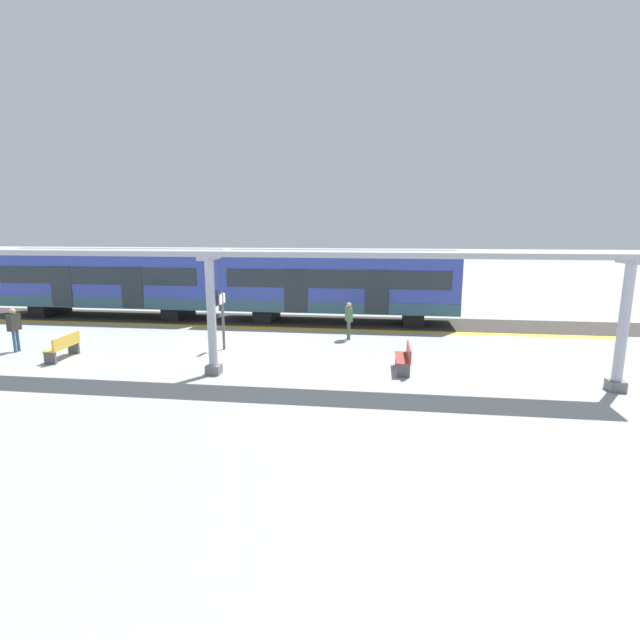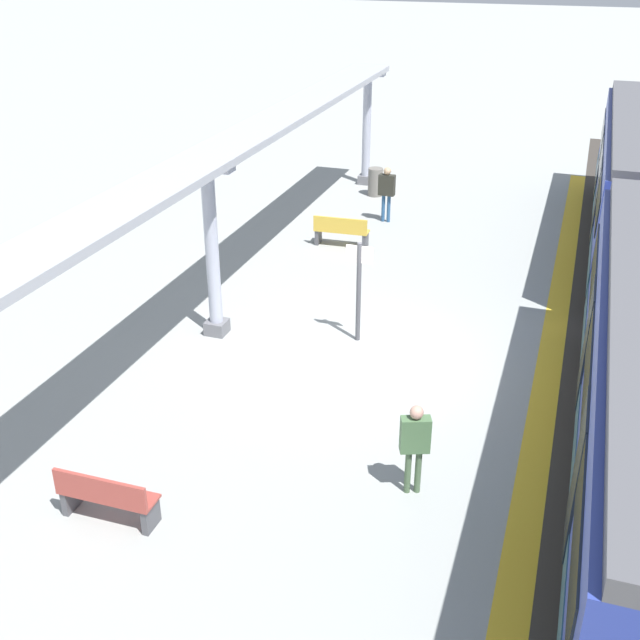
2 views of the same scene
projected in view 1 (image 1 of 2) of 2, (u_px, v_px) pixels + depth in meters
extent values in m
plane|color=#999C98|center=(246.00, 347.00, 17.99)|extent=(176.00, 176.00, 0.00)
cube|color=gold|center=(268.00, 328.00, 21.45)|extent=(0.50, 30.52, 0.01)
cube|color=#38332D|center=(277.00, 320.00, 23.25)|extent=(3.20, 42.52, 0.01)
cube|color=#2E409D|center=(111.00, 279.00, 23.98)|extent=(2.60, 11.22, 2.60)
cube|color=#2B5060|center=(113.00, 299.00, 24.18)|extent=(2.63, 11.24, 0.55)
cube|color=#515156|center=(109.00, 252.00, 23.70)|extent=(2.39, 11.22, 0.24)
cube|color=#1E262D|center=(95.00, 276.00, 22.64)|extent=(0.03, 10.33, 0.84)
cube|color=#1E262D|center=(61.00, 287.00, 22.99)|extent=(0.04, 1.10, 2.00)
cube|color=#1E262D|center=(132.00, 288.00, 22.51)|extent=(0.04, 1.10, 2.00)
cube|color=black|center=(179.00, 312.00, 23.84)|extent=(2.21, 0.90, 0.64)
cube|color=black|center=(51.00, 309.00, 24.75)|extent=(2.21, 0.90, 0.64)
cube|color=#2E409D|center=(339.00, 283.00, 22.48)|extent=(2.60, 11.22, 2.60)
cube|color=#2B5060|center=(338.00, 304.00, 22.68)|extent=(2.63, 11.24, 0.55)
cube|color=#515156|center=(339.00, 253.00, 22.20)|extent=(2.39, 11.22, 0.24)
cube|color=#1E262D|center=(336.00, 279.00, 21.14)|extent=(0.03, 10.33, 0.84)
cube|color=#1E262D|center=(296.00, 291.00, 21.49)|extent=(0.04, 1.10, 2.00)
cube|color=#1E262D|center=(377.00, 292.00, 21.01)|extent=(0.04, 1.10, 2.00)
cube|color=black|center=(413.00, 317.00, 22.34)|extent=(2.21, 0.90, 0.64)
cube|color=black|center=(267.00, 314.00, 23.25)|extent=(2.21, 0.90, 0.64)
cube|color=slate|center=(214.00, 369.00, 14.70)|extent=(0.44, 0.44, 0.30)
cylinder|color=#A9ADBE|center=(211.00, 313.00, 14.34)|extent=(0.28, 0.28, 3.31)
cube|color=#A9ADBE|center=(209.00, 258.00, 14.01)|extent=(1.10, 0.36, 0.12)
cube|color=slate|center=(616.00, 386.00, 13.19)|extent=(0.44, 0.44, 0.30)
cylinder|color=#A9ADBE|center=(624.00, 324.00, 12.84)|extent=(0.28, 0.28, 3.31)
cube|color=#A9ADBE|center=(632.00, 261.00, 12.50)|extent=(1.10, 0.36, 0.12)
cube|color=#A8AAB2|center=(209.00, 253.00, 13.98)|extent=(1.20, 24.53, 0.16)
cube|color=#A24037|center=(403.00, 358.00, 14.95)|extent=(1.50, 0.45, 0.04)
cube|color=#A24037|center=(409.00, 351.00, 14.88)|extent=(1.50, 0.07, 0.40)
cube|color=#4C4C51|center=(403.00, 371.00, 14.34)|extent=(0.10, 0.40, 0.42)
cube|color=#4C4C51|center=(401.00, 359.00, 15.64)|extent=(0.10, 0.40, 0.42)
cube|color=gold|center=(62.00, 347.00, 16.35)|extent=(1.52, 0.52, 0.04)
cube|color=gold|center=(66.00, 341.00, 16.29)|extent=(1.50, 0.14, 0.40)
cube|color=#4C4C51|center=(50.00, 358.00, 15.74)|extent=(0.12, 0.40, 0.42)
cube|color=#4C4C51|center=(74.00, 348.00, 17.05)|extent=(0.12, 0.40, 0.42)
cylinder|color=#4C4C51|center=(223.00, 321.00, 17.48)|extent=(0.10, 0.10, 2.20)
cube|color=silver|center=(222.00, 299.00, 17.32)|extent=(0.56, 0.04, 0.36)
cylinder|color=#476041|center=(349.00, 331.00, 19.12)|extent=(0.10, 0.10, 0.77)
cylinder|color=#476041|center=(348.00, 330.00, 19.27)|extent=(0.10, 0.10, 0.77)
cube|color=#4B6E45|center=(349.00, 314.00, 19.06)|extent=(0.49, 0.35, 0.58)
sphere|color=tan|center=(349.00, 305.00, 18.98)|extent=(0.21, 0.21, 0.21)
cylinder|color=#29507B|center=(14.00, 342.00, 17.21)|extent=(0.11, 0.11, 0.82)
cylinder|color=#29507B|center=(18.00, 341.00, 17.37)|extent=(0.11, 0.11, 0.82)
cube|color=#2C2C25|center=(14.00, 322.00, 17.15)|extent=(0.49, 0.23, 0.61)
sphere|color=tan|center=(12.00, 311.00, 17.07)|extent=(0.22, 0.22, 0.22)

